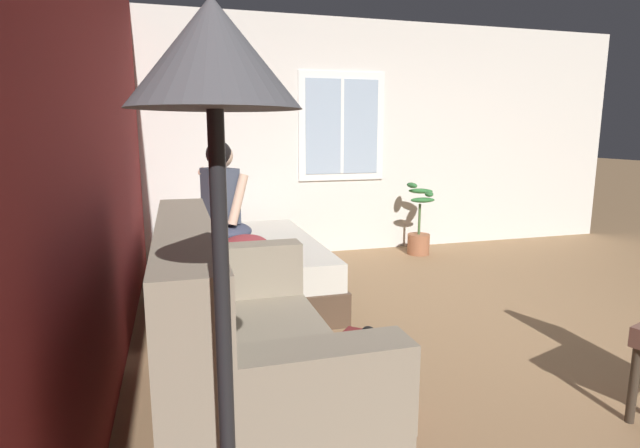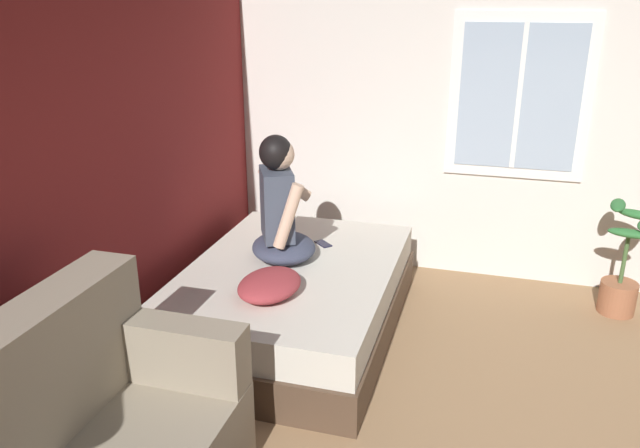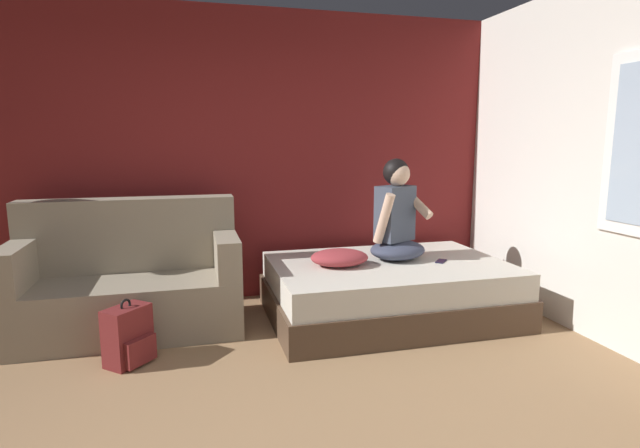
# 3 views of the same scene
# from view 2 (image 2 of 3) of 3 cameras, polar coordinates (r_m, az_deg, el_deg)

# --- Properties ---
(wall_side_with_window) EXTENTS (0.19, 6.69, 2.70)m
(wall_side_with_window) POSITION_cam_2_polar(r_m,az_deg,el_deg) (5.15, 21.99, 9.17)
(wall_side_with_window) COLOR silver
(wall_side_with_window) RESTS_ON ground
(bed) EXTENTS (2.03, 1.40, 0.48)m
(bed) POSITION_cam_2_polar(r_m,az_deg,el_deg) (4.35, -2.58, -6.81)
(bed) COLOR #4C3828
(bed) RESTS_ON ground
(person_seated) EXTENTS (0.66, 0.63, 0.88)m
(person_seated) POSITION_cam_2_polar(r_m,az_deg,el_deg) (4.25, -3.66, 1.27)
(person_seated) COLOR #383D51
(person_seated) RESTS_ON bed
(throw_pillow) EXTENTS (0.52, 0.41, 0.14)m
(throw_pillow) POSITION_cam_2_polar(r_m,az_deg,el_deg) (3.83, -4.63, -5.56)
(throw_pillow) COLOR #993338
(throw_pillow) RESTS_ON bed
(cell_phone) EXTENTS (0.15, 0.15, 0.01)m
(cell_phone) POSITION_cam_2_polar(r_m,az_deg,el_deg) (4.60, 0.29, -1.82)
(cell_phone) COLOR black
(cell_phone) RESTS_ON bed
(potted_plant) EXTENTS (0.39, 0.37, 0.85)m
(potted_plant) POSITION_cam_2_polar(r_m,az_deg,el_deg) (5.04, 25.87, -4.21)
(potted_plant) COLOR #995B3D
(potted_plant) RESTS_ON ground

